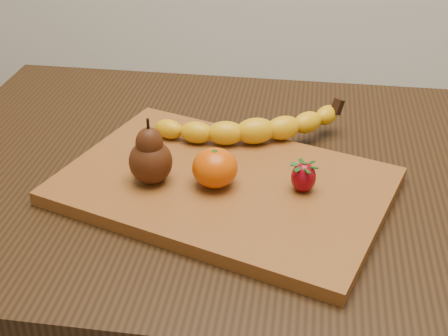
% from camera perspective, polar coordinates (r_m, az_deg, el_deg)
% --- Properties ---
extents(table, '(1.00, 0.70, 0.76)m').
position_cam_1_polar(table, '(1.00, 1.46, -4.85)').
color(table, black).
rests_on(table, ground).
extents(cutting_board, '(0.52, 0.43, 0.02)m').
position_cam_1_polar(cutting_board, '(0.89, 0.00, -1.65)').
color(cutting_board, brown).
rests_on(cutting_board, table).
extents(banana, '(0.27, 0.15, 0.04)m').
position_cam_1_polar(banana, '(0.97, 2.89, 3.41)').
color(banana, '#F1B30B').
rests_on(banana, cutting_board).
extents(pear, '(0.07, 0.07, 0.10)m').
position_cam_1_polar(pear, '(0.87, -6.79, 1.57)').
color(pear, '#411C0A').
rests_on(pear, cutting_board).
extents(mandarin, '(0.08, 0.08, 0.05)m').
position_cam_1_polar(mandarin, '(0.86, -0.84, 0.01)').
color(mandarin, '#CE4A02').
rests_on(mandarin, cutting_board).
extents(strawberry, '(0.04, 0.04, 0.04)m').
position_cam_1_polar(strawberry, '(0.86, 7.29, -0.75)').
color(strawberry, maroon).
rests_on(strawberry, cutting_board).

